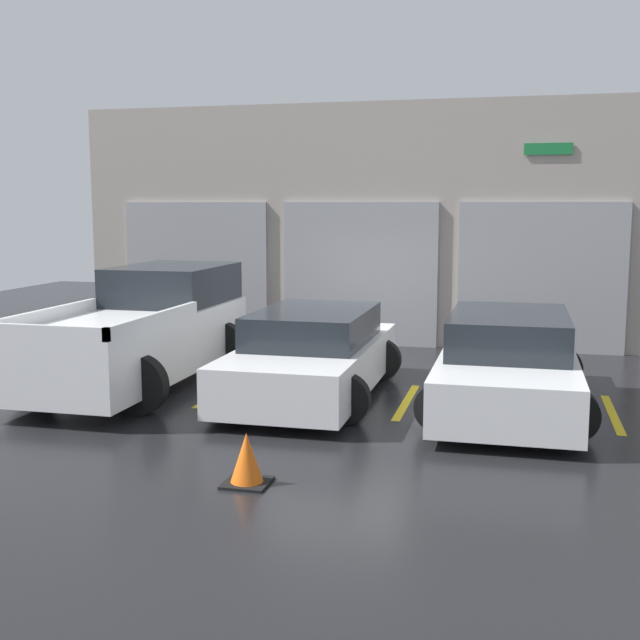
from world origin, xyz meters
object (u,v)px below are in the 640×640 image
object	(u,v)px
pickup_truck	(145,330)
sedan_side	(312,356)
traffic_cone	(247,461)
sedan_white	(508,364)

from	to	relation	value
pickup_truck	sedan_side	xyz separation A→B (m)	(2.87, -0.26, -0.24)
sedan_side	traffic_cone	size ratio (longest dim) A/B	8.18
traffic_cone	sedan_white	bearing A→B (deg)	56.94
pickup_truck	sedan_white	bearing A→B (deg)	-2.51
traffic_cone	sedan_side	bearing A→B (deg)	94.55
sedan_white	sedan_side	bearing A→B (deg)	-179.93
pickup_truck	sedan_side	size ratio (longest dim) A/B	1.15
pickup_truck	sedan_white	size ratio (longest dim) A/B	1.10
sedan_white	traffic_cone	bearing A→B (deg)	-123.06
sedan_white	traffic_cone	world-z (taller)	sedan_white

